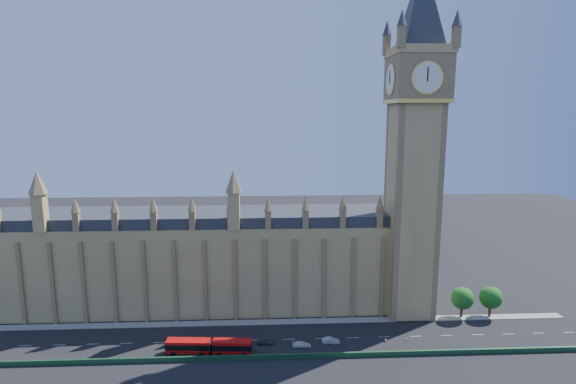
{
  "coord_description": "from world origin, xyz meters",
  "views": [
    {
      "loc": [
        -1.43,
        -103.55,
        55.19
      ],
      "look_at": [
        4.18,
        10.0,
        35.5
      ],
      "focal_mm": 28.0,
      "sensor_mm": 36.0,
      "label": 1
    }
  ],
  "objects_px": {
    "red_bus": "(209,347)",
    "car_grey": "(265,341)",
    "car_white": "(302,345)",
    "car_silver": "(331,341)"
  },
  "relations": [
    {
      "from": "car_grey",
      "to": "car_silver",
      "type": "bearing_deg",
      "value": -84.98
    },
    {
      "from": "car_grey",
      "to": "car_white",
      "type": "height_order",
      "value": "car_grey"
    },
    {
      "from": "car_grey",
      "to": "car_white",
      "type": "relative_size",
      "value": 0.91
    },
    {
      "from": "car_white",
      "to": "red_bus",
      "type": "bearing_deg",
      "value": 98.52
    },
    {
      "from": "car_white",
      "to": "car_grey",
      "type": "bearing_deg",
      "value": 81.24
    },
    {
      "from": "car_grey",
      "to": "car_silver",
      "type": "relative_size",
      "value": 0.94
    },
    {
      "from": "red_bus",
      "to": "car_grey",
      "type": "bearing_deg",
      "value": 20.78
    },
    {
      "from": "red_bus",
      "to": "car_white",
      "type": "height_order",
      "value": "red_bus"
    },
    {
      "from": "red_bus",
      "to": "car_white",
      "type": "distance_m",
      "value": 21.99
    },
    {
      "from": "car_silver",
      "to": "car_white",
      "type": "bearing_deg",
      "value": 106.89
    }
  ]
}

